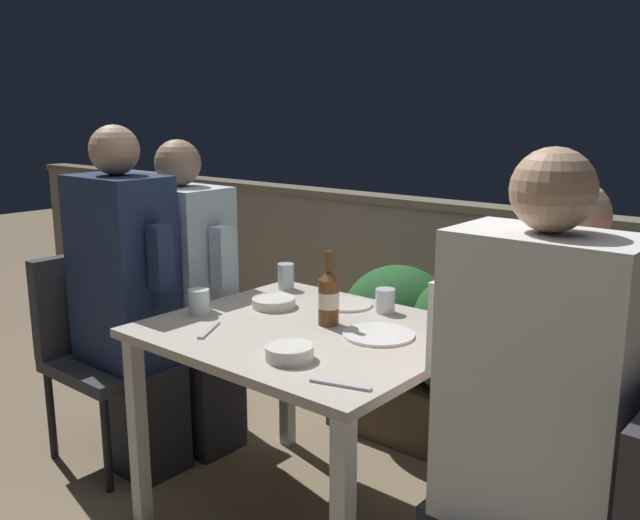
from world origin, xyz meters
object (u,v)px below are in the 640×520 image
(beer_bottle, at_px, (329,297))
(person_blue_shirt, at_px, (188,296))
(chair_left_near, at_px, (103,335))
(person_navy_jumper, at_px, (128,301))
(chair_left_far, at_px, (161,321))
(person_coral_top, at_px, (547,402))
(chair_right_far, at_px, (618,463))
(person_white_polo, at_px, (524,429))

(beer_bottle, bearing_deg, person_blue_shirt, 175.61)
(chair_left_near, relative_size, person_blue_shirt, 0.65)
(person_navy_jumper, bearing_deg, person_blue_shirt, 83.92)
(chair_left_far, xyz_separation_m, beer_bottle, (1.01, -0.06, 0.31))
(person_navy_jumper, relative_size, person_coral_top, 1.10)
(chair_left_far, bearing_deg, chair_right_far, 0.46)
(person_navy_jumper, height_order, person_blue_shirt, person_navy_jumper)
(chair_left_far, height_order, chair_right_far, same)
(person_navy_jumper, height_order, person_coral_top, person_navy_jumper)
(person_navy_jumper, relative_size, chair_left_far, 1.62)
(person_white_polo, xyz_separation_m, chair_right_far, (0.14, 0.30, -0.17))
(person_navy_jumper, xyz_separation_m, chair_right_far, (1.78, 0.29, -0.18))
(chair_left_far, distance_m, beer_bottle, 1.06)
(person_coral_top, distance_m, beer_bottle, 0.76)
(person_coral_top, bearing_deg, chair_right_far, -0.00)
(person_blue_shirt, height_order, person_coral_top, person_blue_shirt)
(person_navy_jumper, distance_m, person_white_polo, 1.63)
(person_blue_shirt, bearing_deg, chair_right_far, 0.51)
(chair_left_far, bearing_deg, chair_left_near, -95.74)
(chair_left_far, height_order, beer_bottle, beer_bottle)
(chair_left_near, xyz_separation_m, person_coral_top, (1.77, 0.29, 0.12))
(person_white_polo, relative_size, person_coral_top, 1.08)
(chair_left_far, bearing_deg, person_white_polo, -9.02)
(person_blue_shirt, bearing_deg, chair_left_far, 180.00)
(person_white_polo, relative_size, chair_right_far, 1.60)
(person_navy_jumper, distance_m, beer_bottle, 0.88)
(person_blue_shirt, bearing_deg, beer_bottle, -4.39)
(chair_left_near, relative_size, person_white_polo, 0.63)
(chair_right_far, distance_m, person_coral_top, 0.23)
(chair_left_far, xyz_separation_m, person_coral_top, (1.75, 0.02, 0.12))
(chair_left_near, bearing_deg, person_white_polo, -0.39)
(person_blue_shirt, xyz_separation_m, person_white_polo, (1.61, -0.29, 0.02))
(chair_left_far, height_order, person_coral_top, person_coral_top)
(person_blue_shirt, bearing_deg, person_white_polo, -10.11)
(chair_left_near, distance_m, chair_left_far, 0.28)
(chair_left_far, distance_m, person_white_polo, 1.83)
(person_white_polo, bearing_deg, chair_left_far, 170.98)
(person_navy_jumper, bearing_deg, chair_left_near, 180.00)
(person_blue_shirt, bearing_deg, chair_left_near, -129.62)
(chair_left_near, height_order, beer_bottle, beer_bottle)
(chair_right_far, height_order, person_coral_top, person_coral_top)
(chair_left_far, relative_size, person_coral_top, 0.68)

